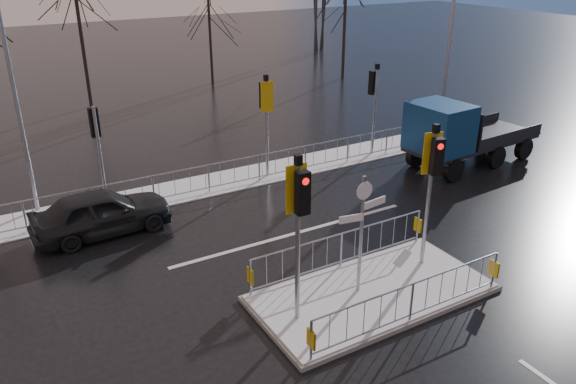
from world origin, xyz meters
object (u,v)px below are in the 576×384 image
traffic_island (372,282)px  car_far_lane (102,212)px  flatbed_truck (453,133)px  street_lamp_right (451,39)px  street_lamp_left (14,75)px

traffic_island → car_far_lane: bearing=126.2°
traffic_island → flatbed_truck: bearing=33.7°
flatbed_truck → street_lamp_right: street_lamp_right is taller
traffic_island → street_lamp_right: (10.58, 8.49, 4.00)m
street_lamp_left → car_far_lane: bearing=-61.8°
car_far_lane → street_lamp_right: bearing=-85.7°
traffic_island → flatbed_truck: size_ratio=1.00×
flatbed_truck → street_lamp_left: street_lamp_left is taller
car_far_lane → street_lamp_left: size_ratio=0.50×
traffic_island → street_lamp_right: size_ratio=0.75×
traffic_island → street_lamp_left: street_lamp_left is taller
street_lamp_right → street_lamp_left: street_lamp_left is taller
traffic_island → street_lamp_left: 12.17m
flatbed_truck → traffic_island: bearing=-146.3°
traffic_island → flatbed_truck: 9.76m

